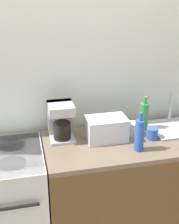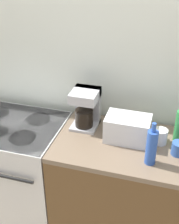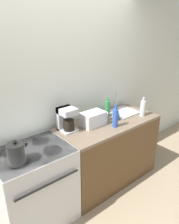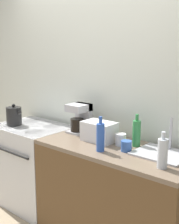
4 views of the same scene
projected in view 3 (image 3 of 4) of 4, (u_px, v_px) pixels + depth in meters
The scene contains 13 objects.
ground_plane at pixel (95, 208), 2.71m from camera, with size 12.00×12.00×0.00m, color tan.
wall_back at pixel (60, 95), 2.71m from camera, with size 8.00×0.05×2.60m.
stove at pixel (35, 186), 2.39m from camera, with size 0.79×0.65×0.91m.
counter_block at pixel (108, 151), 3.06m from camera, with size 1.43×0.63×0.91m.
kettle at pixel (16, 153), 2.00m from camera, with size 0.21×0.17×0.24m.
toaster at pixel (93, 119), 2.76m from camera, with size 0.30×0.20×0.18m.
coffee_maker at pixel (67, 118), 2.61m from camera, with size 0.19×0.21×0.29m.
sink_tray at pixel (122, 111), 3.19m from camera, with size 0.42×0.36×0.28m.
bottle_clear at pixel (143, 108), 3.05m from camera, with size 0.07×0.07×0.27m.
bottle_blue at pixel (115, 118), 2.70m from camera, with size 0.07×0.07×0.29m.
bottle_green at pixel (107, 108), 3.01m from camera, with size 0.07×0.07×0.29m.
cup_white at pixel (105, 116), 2.92m from camera, with size 0.09×0.09×0.11m.
cup_blue at pixel (116, 117), 2.93m from camera, with size 0.09×0.09×0.09m.
Camera 3 is at (-1.38, -1.54, 2.12)m, focal length 35.00 mm.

